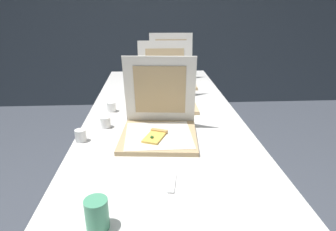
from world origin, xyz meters
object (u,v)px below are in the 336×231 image
pizza_box_middle (166,95)px  pizza_box_back (172,76)px  table (163,121)px  cup_white_near_center (106,122)px  cup_white_near_left (81,136)px  pizza_box_front (159,126)px  cup_white_far (128,94)px  cup_white_mid (112,107)px  cup_printed_front (97,214)px  napkin_pile (156,183)px

pizza_box_middle → pizza_box_back: (0.08, 0.53, 0.00)m
table → cup_white_near_center: (-0.32, -0.19, 0.07)m
pizza_box_back → pizza_box_middle: bearing=-97.2°
cup_white_near_left → pizza_box_back: bearing=64.0°
pizza_box_middle → pizza_box_back: pizza_box_back is taller
cup_white_near_center → pizza_box_back: bearing=65.0°
pizza_box_front → cup_white_near_left: bearing=-169.4°
pizza_box_middle → table: bearing=-99.0°
pizza_box_back → table: bearing=-97.3°
pizza_box_front → table: bearing=88.5°
cup_white_far → pizza_box_middle: bearing=-25.5°
table → pizza_box_front: bearing=-96.3°
cup_white_mid → cup_printed_front: size_ratio=0.60×
cup_white_near_center → cup_white_far: bearing=80.2°
cup_white_near_center → table: bearing=30.0°
pizza_box_back → napkin_pile: bearing=-95.5°
pizza_box_back → napkin_pile: 1.47m
cup_white_far → cup_white_near_center: 0.52m
cup_white_far → cup_white_near_center: size_ratio=1.00×
pizza_box_middle → napkin_pile: bearing=-95.8°
pizza_box_front → pizza_box_middle: bearing=87.5°
table → cup_white_far: 0.41m
pizza_box_front → cup_white_near_center: bearing=161.8°
table → pizza_box_front: (-0.03, -0.31, 0.10)m
cup_printed_front → cup_white_far: bearing=89.7°
cup_white_near_left → cup_white_far: same height
napkin_pile → cup_white_near_center: bearing=115.8°
table → cup_printed_front: cup_printed_front is taller
table → pizza_box_back: (0.11, 0.73, 0.10)m
pizza_box_front → cup_white_far: (-0.20, 0.63, -0.03)m
cup_white_near_center → cup_white_near_left: bearing=-121.4°
pizza_box_back → cup_white_near_center: bearing=-114.0°
pizza_box_back → napkin_pile: pizza_box_back is taller
cup_white_near_left → cup_white_far: (0.19, 0.67, 0.00)m
cup_white_near_left → table: bearing=39.6°
pizza_box_front → napkin_pile: (-0.03, -0.42, -0.05)m
cup_white_mid → napkin_pile: cup_white_mid is taller
pizza_box_back → cup_white_near_left: 1.20m
cup_printed_front → napkin_pile: (0.18, 0.22, -0.05)m
pizza_box_middle → cup_printed_front: pizza_box_middle is taller
cup_white_mid → cup_white_far: bearing=71.6°
table → cup_white_near_center: 0.38m
pizza_box_front → cup_white_near_left: pizza_box_front is taller
cup_white_near_left → cup_white_far: size_ratio=1.00×
table → cup_printed_front: size_ratio=24.15×
table → cup_white_far: bearing=125.4°
pizza_box_front → cup_white_far: pizza_box_front is taller
pizza_box_back → cup_white_near_left: bearing=-115.0°
cup_printed_front → cup_white_near_center: bearing=96.2°
cup_white_far → pizza_box_back: bearing=50.2°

